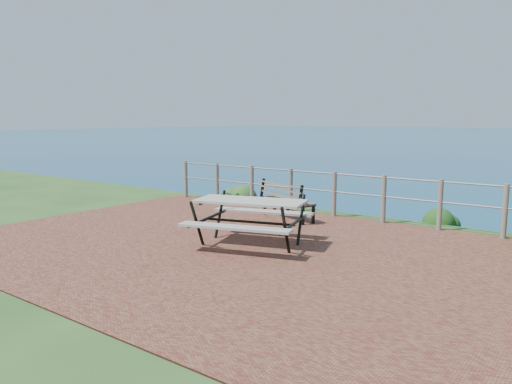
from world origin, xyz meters
TOP-DOWN VIEW (x-y plane):
  - ground at (0.00, 0.00)m, footprint 10.00×7.00m
  - safety_railing at (0.00, 3.35)m, footprint 9.40×0.10m
  - picnic_table at (0.05, 0.22)m, footprint 2.00×1.55m
  - park_bench at (-0.67, 2.50)m, footprint 1.51×0.83m
  - shrub_lip_west at (-3.45, 4.14)m, footprint 0.77×0.77m
  - shrub_lip_east at (2.12, 4.29)m, footprint 0.72×0.72m

SIDE VIEW (x-z plane):
  - ground at x=0.00m, z-range -0.06..0.06m
  - shrub_lip_west at x=-3.45m, z-range -0.26..0.26m
  - shrub_lip_east at x=2.12m, z-range -0.22..0.22m
  - picnic_table at x=0.05m, z-range 0.11..0.89m
  - park_bench at x=-0.67m, z-range 0.13..0.96m
  - safety_railing at x=0.00m, z-range 0.07..1.07m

